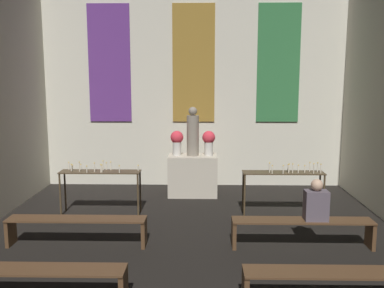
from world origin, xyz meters
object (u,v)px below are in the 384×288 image
statue (193,133)px  person_seated (316,203)px  pew_second_left (32,278)px  pew_back_right (302,227)px  pew_second_right (339,281)px  flower_vase_right (209,141)px  flower_vase_left (177,141)px  candle_rack_right (284,178)px  pew_back_left (77,225)px  candle_rack_left (100,177)px  altar (193,175)px

statue → person_seated: 3.71m
pew_second_left → pew_back_right: 4.02m
pew_second_right → flower_vase_right: bearing=106.4°
flower_vase_left → flower_vase_right: same height
candle_rack_right → pew_back_left: candle_rack_right is taller
flower_vase_left → pew_back_left: flower_vase_left is taller
candle_rack_left → person_seated: 4.13m
statue → flower_vase_left: bearing=180.0°
flower_vase_right → candle_rack_left: bearing=-146.7°
pew_second_left → pew_back_right: bearing=26.9°
flower_vase_right → altar: bearing=-180.0°
pew_second_right → pew_back_left: bearing=153.1°
candle_rack_right → pew_second_left: 5.00m
person_seated → altar: bearing=123.1°
statue → pew_second_right: (1.79, -4.87, -1.09)m
flower_vase_right → candle_rack_right: size_ratio=0.36×
candle_rack_right → person_seated: bearing=-83.2°
candle_rack_right → pew_second_right: (-0.01, -3.46, -0.41)m
flower_vase_right → pew_back_right: 3.50m
pew_second_left → person_seated: size_ratio=3.36×
statue → pew_second_left: (-1.79, -4.87, -1.09)m
statue → candle_rack_left: bearing=-141.7°
pew_second_right → altar: bearing=110.2°
altar → candle_rack_left: 2.30m
candle_rack_left → altar: bearing=38.3°
altar → pew_back_left: 3.54m
statue → pew_second_right: bearing=-69.8°
candle_rack_right → pew_back_left: size_ratio=0.71×
flower_vase_left → person_seated: size_ratio=0.86×
pew_back_right → flower_vase_left: bearing=125.2°
flower_vase_right → pew_second_left: 5.41m
candle_rack_right → flower_vase_right: bearing=135.4°
altar → pew_second_left: 5.19m
candle_rack_left → candle_rack_right: bearing=-0.0°
flower_vase_right → pew_second_right: (1.43, -4.87, -0.92)m
flower_vase_left → pew_second_right: size_ratio=0.25×
altar → pew_back_left: (-1.79, -3.05, -0.12)m
statue → pew_back_right: size_ratio=0.50×
flower_vase_right → candle_rack_left: (-2.15, -1.42, -0.51)m
altar → pew_second_right: bearing=-69.8°
flower_vase_left → candle_rack_left: (-1.43, -1.42, -0.51)m
flower_vase_left → candle_rack_right: flower_vase_left is taller
flower_vase_left → candle_rack_right: size_ratio=0.36×
pew_back_right → candle_rack_left: bearing=155.4°
statue → pew_back_left: bearing=-120.4°
altar → candle_rack_right: candle_rack_right is taller
altar → flower_vase_left: 0.87m
flower_vase_right → pew_second_right: flower_vase_right is taller
altar → candle_rack_left: candle_rack_left is taller
flower_vase_left → person_seated: 3.89m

